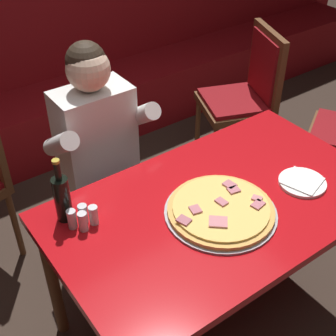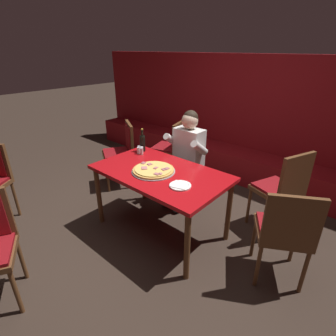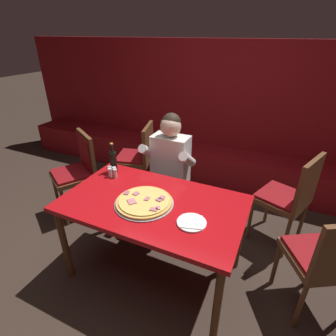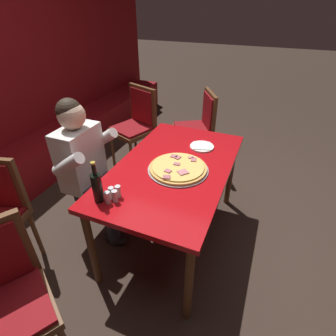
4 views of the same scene
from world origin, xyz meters
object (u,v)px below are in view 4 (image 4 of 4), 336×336
object	(u,v)px
plate_white_paper	(202,146)
shaker_black_pepper	(118,192)
main_dining_table	(173,174)
dining_chair_side_aisle	(199,124)
beer_bottle	(97,187)
diner_seated_blue_shirt	(90,167)
shaker_parmesan	(108,198)
dining_chair_by_booth	(136,122)
dining_chair_near_left	(1,296)
shaker_red_pepper_flakes	(115,197)
shaker_oregano	(112,193)
pizza	(178,168)

from	to	relation	value
plate_white_paper	shaker_black_pepper	size ratio (longest dim) A/B	2.44
main_dining_table	dining_chair_side_aisle	size ratio (longest dim) A/B	1.50
beer_bottle	diner_seated_blue_shirt	bearing A→B (deg)	43.91
shaker_parmesan	dining_chair_side_aisle	bearing A→B (deg)	-1.60
plate_white_paper	diner_seated_blue_shirt	world-z (taller)	diner_seated_blue_shirt
beer_bottle	dining_chair_by_booth	distance (m)	1.73
dining_chair_near_left	beer_bottle	bearing A→B (deg)	-16.13
dining_chair_by_booth	main_dining_table	bearing A→B (deg)	-138.82
plate_white_paper	shaker_red_pepper_flakes	world-z (taller)	shaker_red_pepper_flakes
main_dining_table	diner_seated_blue_shirt	world-z (taller)	diner_seated_blue_shirt
dining_chair_near_left	dining_chair_by_booth	bearing A→B (deg)	10.26
beer_bottle	shaker_oregano	size ratio (longest dim) A/B	3.40
diner_seated_blue_shirt	plate_white_paper	bearing A→B (deg)	-54.60
dining_chair_near_left	shaker_oregano	bearing A→B (deg)	-19.78
shaker_red_pepper_flakes	dining_chair_near_left	world-z (taller)	dining_chair_near_left
shaker_black_pepper	dining_chair_near_left	world-z (taller)	dining_chair_near_left
shaker_black_pepper	dining_chair_side_aisle	xyz separation A→B (m)	(1.79, -0.02, -0.24)
dining_chair_side_aisle	pizza	bearing A→B (deg)	-170.29
shaker_black_pepper	main_dining_table	bearing A→B (deg)	-21.79
shaker_parmesan	diner_seated_blue_shirt	world-z (taller)	diner_seated_blue_shirt
pizza	beer_bottle	size ratio (longest dim) A/B	1.59
shaker_black_pepper	dining_chair_side_aisle	world-z (taller)	dining_chair_side_aisle
shaker_black_pepper	shaker_oregano	bearing A→B (deg)	133.92
plate_white_paper	beer_bottle	distance (m)	1.04
pizza	diner_seated_blue_shirt	bearing A→B (deg)	100.93
beer_bottle	dining_chair_side_aisle	bearing A→B (deg)	-3.63
dining_chair_side_aisle	plate_white_paper	bearing A→B (deg)	-162.22
main_dining_table	shaker_black_pepper	distance (m)	0.55
main_dining_table	shaker_black_pepper	world-z (taller)	shaker_black_pepper
pizza	diner_seated_blue_shirt	size ratio (longest dim) A/B	0.36
shaker_red_pepper_flakes	shaker_parmesan	distance (m)	0.05
diner_seated_blue_shirt	shaker_black_pepper	bearing A→B (deg)	-123.31
beer_bottle	dining_chair_side_aisle	distance (m)	1.90
diner_seated_blue_shirt	dining_chair_near_left	xyz separation A→B (m)	(-1.05, -0.18, -0.13)
shaker_oregano	shaker_black_pepper	size ratio (longest dim) A/B	1.00
diner_seated_blue_shirt	dining_chair_by_booth	distance (m)	1.23
pizza	shaker_parmesan	distance (m)	0.60
plate_white_paper	dining_chair_side_aisle	distance (m)	0.99
main_dining_table	shaker_parmesan	size ratio (longest dim) A/B	16.84
main_dining_table	plate_white_paper	xyz separation A→B (m)	(0.37, -0.12, 0.09)
pizza	beer_bottle	distance (m)	0.64
shaker_oregano	dining_chair_side_aisle	distance (m)	1.84
pizza	beer_bottle	bearing A→B (deg)	146.60
shaker_oregano	dining_chair_near_left	xyz separation A→B (m)	(-0.71, 0.26, -0.24)
shaker_red_pepper_flakes	diner_seated_blue_shirt	size ratio (longest dim) A/B	0.07
shaker_red_pepper_flakes	diner_seated_blue_shirt	bearing A→B (deg)	53.02
plate_white_paper	pizza	bearing A→B (deg)	171.13
beer_bottle	dining_chair_side_aisle	size ratio (longest dim) A/B	0.30
shaker_parmesan	shaker_black_pepper	xyz separation A→B (m)	(0.08, -0.03, 0.00)
dining_chair_near_left	shaker_red_pepper_flakes	bearing A→B (deg)	-23.11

